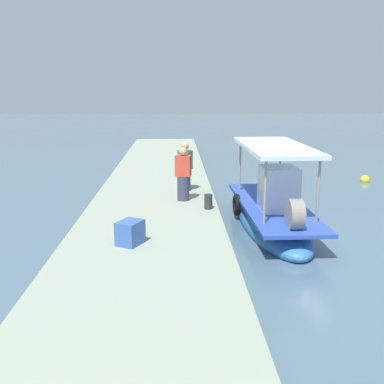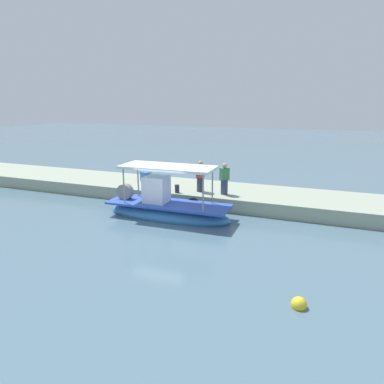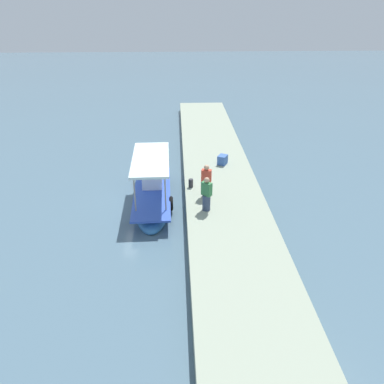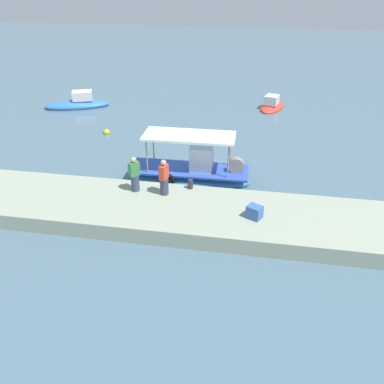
% 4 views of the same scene
% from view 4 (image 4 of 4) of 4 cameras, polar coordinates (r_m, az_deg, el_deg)
% --- Properties ---
extents(ground_plane, '(120.00, 120.00, 0.00)m').
position_cam_4_polar(ground_plane, '(20.78, -0.16, 2.08)').
color(ground_plane, slate).
extents(dock_quay, '(36.00, 3.91, 0.71)m').
position_cam_4_polar(dock_quay, '(17.17, -2.49, -3.02)').
color(dock_quay, '#96A18B').
rests_on(dock_quay, ground_plane).
extents(main_fishing_boat, '(6.24, 2.05, 2.88)m').
position_cam_4_polar(main_fishing_boat, '(20.21, -0.14, 2.71)').
color(main_fishing_boat, '#3577BA').
rests_on(main_fishing_boat, ground_plane).
extents(fisherman_near_bollard, '(0.52, 0.52, 1.66)m').
position_cam_4_polar(fisherman_near_bollard, '(17.96, -8.24, 2.33)').
color(fisherman_near_bollard, '#34435E').
rests_on(fisherman_near_bollard, dock_quay).
extents(fisherman_by_crate, '(0.46, 0.53, 1.68)m').
position_cam_4_polar(fisherman_by_crate, '(17.53, -4.04, 1.89)').
color(fisherman_by_crate, '#3A3D53').
rests_on(fisherman_by_crate, dock_quay).
extents(mooring_bollard, '(0.24, 0.24, 0.44)m').
position_cam_4_polar(mooring_bollard, '(18.21, -0.23, 1.15)').
color(mooring_bollard, '#2D2D33').
rests_on(mooring_bollard, dock_quay).
extents(cargo_crate, '(0.73, 0.68, 0.55)m').
position_cam_4_polar(cargo_crate, '(16.24, 8.97, -2.86)').
color(cargo_crate, '#3A61AD').
rests_on(cargo_crate, dock_quay).
extents(marker_buoy, '(0.43, 0.43, 0.43)m').
position_cam_4_polar(marker_buoy, '(27.12, -12.16, 8.39)').
color(marker_buoy, yellow).
rests_on(marker_buoy, ground_plane).
extents(moored_boat_near, '(5.28, 3.44, 1.48)m').
position_cam_4_polar(moored_boat_near, '(33.12, -16.10, 12.07)').
color(moored_boat_near, '#3371B9').
rests_on(moored_boat_near, ground_plane).
extents(moored_boat_mid, '(2.56, 3.84, 1.30)m').
position_cam_4_polar(moored_boat_mid, '(32.31, 11.44, 12.05)').
color(moored_boat_mid, red).
rests_on(moored_boat_mid, ground_plane).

